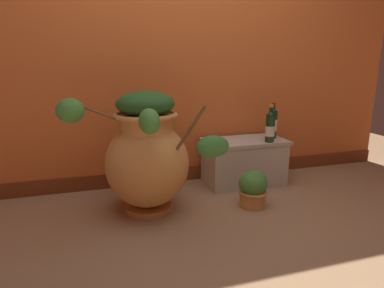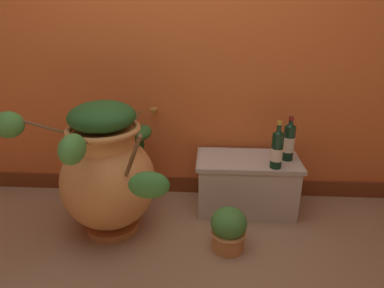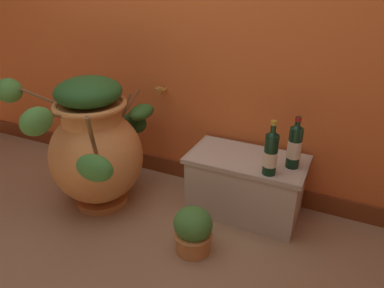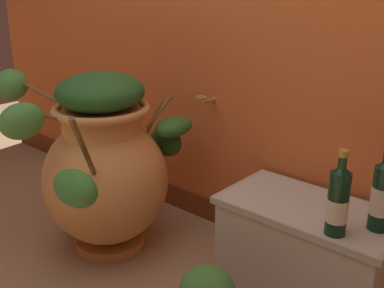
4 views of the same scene
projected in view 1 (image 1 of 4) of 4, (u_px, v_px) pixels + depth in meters
name	position (u px, v px, depth m)	size (l,w,h in m)	color
ground_plane	(225.00, 238.00, 2.06)	(7.00, 7.00, 0.00)	#9E7A56
back_wall	(177.00, 40.00, 2.86)	(4.40, 0.33, 2.60)	#D6662D
terracotta_urn	(147.00, 154.00, 2.35)	(1.04, 0.91, 0.90)	#D68E4C
stone_ledge	(244.00, 160.00, 2.97)	(0.75, 0.41, 0.41)	beige
wine_bottle_left	(273.00, 122.00, 2.97)	(0.08, 0.08, 0.32)	black
wine_bottle_middle	(270.00, 126.00, 2.81)	(0.08, 0.08, 0.33)	black
potted_shrub	(253.00, 189.00, 2.49)	(0.23, 0.22, 0.29)	#D68E4C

